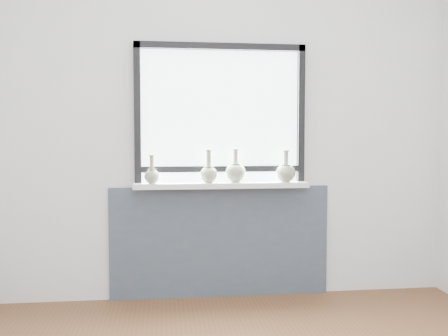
{
  "coord_description": "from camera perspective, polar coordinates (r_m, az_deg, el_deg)",
  "views": [
    {
      "loc": [
        -0.43,
        -2.02,
        1.25
      ],
      "look_at": [
        0.0,
        1.55,
        1.02
      ],
      "focal_mm": 40.0,
      "sensor_mm": 36.0,
      "label": 1
    }
  ],
  "objects": [
    {
      "name": "vase_d",
      "position": [
        3.83,
        7.06,
        -0.44
      ],
      "size": [
        0.15,
        0.15,
        0.25
      ],
      "rotation": [
        0.0,
        0.0,
        -0.13
      ],
      "color": "gray",
      "rests_on": "windowsill"
    },
    {
      "name": "vase_c",
      "position": [
        3.79,
        1.33,
        -0.4
      ],
      "size": [
        0.16,
        0.16,
        0.25
      ],
      "rotation": [
        0.0,
        0.0,
        0.25
      ],
      "color": "gray",
      "rests_on": "windowsill"
    },
    {
      "name": "windowsill",
      "position": [
        3.78,
        -0.29,
        -1.97
      ],
      "size": [
        1.32,
        0.18,
        0.04
      ],
      "primitive_type": "cube",
      "color": "white",
      "rests_on": "apron_panel"
    },
    {
      "name": "back_wall",
      "position": [
        3.86,
        -0.46,
        4.4
      ],
      "size": [
        3.6,
        0.02,
        2.6
      ],
      "primitive_type": "cube",
      "color": "silver",
      "rests_on": "ground"
    },
    {
      "name": "window",
      "position": [
        3.83,
        -0.4,
        6.52
      ],
      "size": [
        1.3,
        0.06,
        1.05
      ],
      "color": "black",
      "rests_on": "windowsill"
    },
    {
      "name": "vase_a",
      "position": [
        3.72,
        -8.22,
        -0.78
      ],
      "size": [
        0.12,
        0.12,
        0.21
      ],
      "rotation": [
        0.0,
        0.0,
        -0.29
      ],
      "color": "gray",
      "rests_on": "windowsill"
    },
    {
      "name": "apron_panel",
      "position": [
        3.91,
        -0.41,
        -8.44
      ],
      "size": [
        1.7,
        0.03,
        0.86
      ],
      "primitive_type": "cube",
      "color": "#404856",
      "rests_on": "ground"
    },
    {
      "name": "vase_b",
      "position": [
        3.75,
        -1.76,
        -0.55
      ],
      "size": [
        0.13,
        0.13,
        0.25
      ],
      "rotation": [
        0.0,
        0.0,
        0.31
      ],
      "color": "gray",
      "rests_on": "windowsill"
    }
  ]
}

